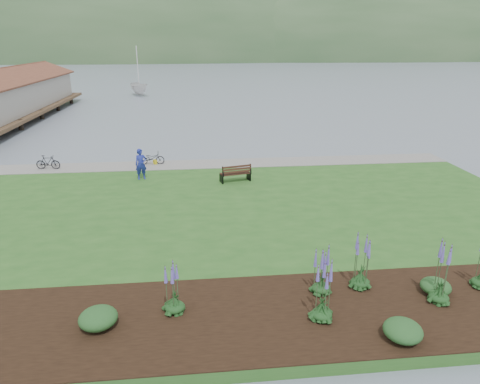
{
  "coord_description": "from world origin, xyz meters",
  "views": [
    {
      "loc": [
        0.12,
        -20.52,
        8.24
      ],
      "look_at": [
        2.13,
        -1.27,
        1.3
      ],
      "focal_mm": 32.0,
      "sensor_mm": 36.0,
      "label": 1
    }
  ],
  "objects_px": {
    "person": "(141,162)",
    "bicycle_a": "(152,158)",
    "park_bench": "(236,173)",
    "sailboat": "(140,96)"
  },
  "relations": [
    {
      "from": "bicycle_a",
      "to": "park_bench",
      "type": "bearing_deg",
      "value": -132.37
    },
    {
      "from": "person",
      "to": "sailboat",
      "type": "xyz_separation_m",
      "value": [
        -5.13,
        43.73,
        -1.47
      ]
    },
    {
      "from": "park_bench",
      "to": "sailboat",
      "type": "xyz_separation_m",
      "value": [
        -10.63,
        44.86,
        -0.94
      ]
    },
    {
      "from": "person",
      "to": "bicycle_a",
      "type": "relative_size",
      "value": 1.29
    },
    {
      "from": "bicycle_a",
      "to": "sailboat",
      "type": "height_order",
      "value": "sailboat"
    },
    {
      "from": "person",
      "to": "bicycle_a",
      "type": "xyz_separation_m",
      "value": [
        0.31,
        3.07,
        -0.63
      ]
    },
    {
      "from": "park_bench",
      "to": "sailboat",
      "type": "relative_size",
      "value": 0.08
    },
    {
      "from": "park_bench",
      "to": "person",
      "type": "height_order",
      "value": "person"
    },
    {
      "from": "park_bench",
      "to": "bicycle_a",
      "type": "xyz_separation_m",
      "value": [
        -5.19,
        4.19,
        -0.1
      ]
    },
    {
      "from": "person",
      "to": "bicycle_a",
      "type": "distance_m",
      "value": 3.15
    }
  ]
}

